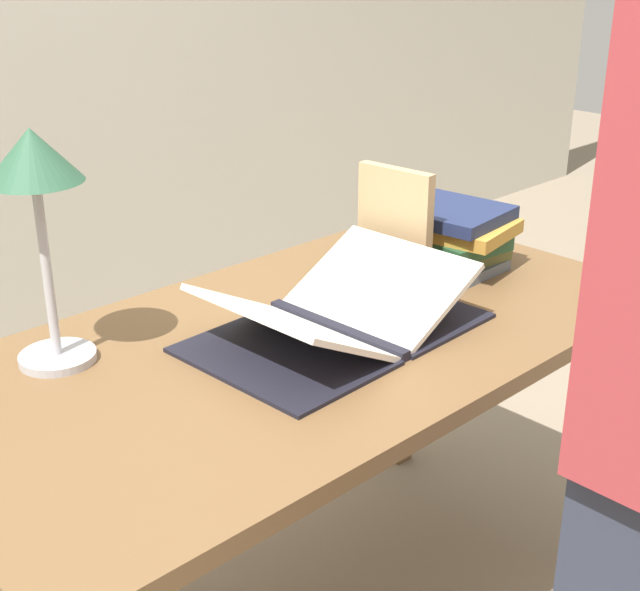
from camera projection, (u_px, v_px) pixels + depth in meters
The scene contains 6 objects.
reading_desk at pixel (303, 377), 1.79m from camera, with size 1.52×0.79×0.77m.
open_book at pixel (337, 317), 1.74m from camera, with size 0.59×0.39×0.13m.
book_stack_tall at pixel (448, 236), 2.07m from camera, with size 0.25×0.32×0.15m.
book_standing_upright at pixel (395, 227), 1.96m from camera, with size 0.04×0.19×0.26m.
reading_lamp at pixel (36, 182), 1.52m from camera, with size 0.17×0.17×0.44m.
coffee_mug at pixel (410, 283), 1.90m from camera, with size 0.12×0.09×0.08m.
Camera 1 is at (-1.08, -1.17, 1.52)m, focal length 50.00 mm.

